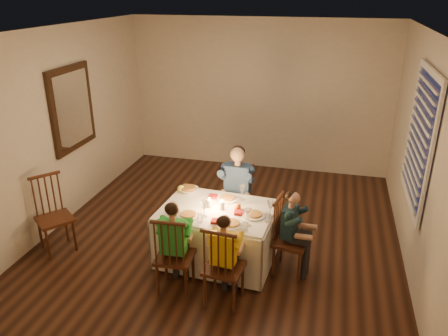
% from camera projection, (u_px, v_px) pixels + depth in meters
% --- Properties ---
extents(ground, '(5.00, 5.00, 0.00)m').
position_uv_depth(ground, '(223.00, 235.00, 5.79)').
color(ground, black).
rests_on(ground, ground).
extents(wall_left, '(0.02, 5.00, 2.60)m').
position_uv_depth(wall_left, '(59.00, 128.00, 5.80)').
color(wall_left, beige).
rests_on(wall_left, ground).
extents(wall_right, '(0.02, 5.00, 2.60)m').
position_uv_depth(wall_right, '(422.00, 159.00, 4.77)').
color(wall_right, beige).
rests_on(wall_right, ground).
extents(wall_back, '(4.50, 0.02, 2.60)m').
position_uv_depth(wall_back, '(259.00, 96.00, 7.52)').
color(wall_back, beige).
rests_on(wall_back, ground).
extents(ceiling, '(5.00, 5.00, 0.00)m').
position_uv_depth(ceiling, '(223.00, 31.00, 4.79)').
color(ceiling, white).
rests_on(ceiling, wall_back).
extents(dining_table, '(1.38, 1.04, 0.65)m').
position_uv_depth(dining_table, '(217.00, 224.00, 5.09)').
color(dining_table, white).
rests_on(dining_table, ground).
extents(chair_adult, '(0.39, 0.37, 0.93)m').
position_uv_depth(chair_adult, '(236.00, 231.00, 5.88)').
color(chair_adult, '#3B1B10').
rests_on(chair_adult, ground).
extents(chair_near_left, '(0.41, 0.39, 0.93)m').
position_uv_depth(chair_near_left, '(176.00, 289.00, 4.75)').
color(chair_near_left, '#3B1B10').
rests_on(chair_near_left, ground).
extents(chair_near_right, '(0.41, 0.40, 0.93)m').
position_uv_depth(chair_near_right, '(224.00, 301.00, 4.57)').
color(chair_near_right, '#3B1B10').
rests_on(chair_near_right, ground).
extents(chair_end, '(0.42, 0.44, 0.93)m').
position_uv_depth(chair_end, '(289.00, 272.00, 5.04)').
color(chair_end, '#3B1B10').
rests_on(chair_end, ground).
extents(chair_extra, '(0.55, 0.55, 0.97)m').
position_uv_depth(chair_extra, '(60.00, 249.00, 5.48)').
color(chair_extra, '#3B1B10').
rests_on(chair_extra, ground).
extents(adult, '(0.44, 0.41, 1.21)m').
position_uv_depth(adult, '(236.00, 231.00, 5.88)').
color(adult, '#305078').
rests_on(adult, ground).
extents(child_green, '(0.37, 0.35, 1.07)m').
position_uv_depth(child_green, '(176.00, 289.00, 4.75)').
color(child_green, green).
rests_on(child_green, ground).
extents(child_yellow, '(0.35, 0.33, 1.02)m').
position_uv_depth(child_yellow, '(224.00, 301.00, 4.57)').
color(child_yellow, yellow).
rests_on(child_yellow, ground).
extents(child_teal, '(0.35, 0.37, 1.02)m').
position_uv_depth(child_teal, '(289.00, 272.00, 5.04)').
color(child_teal, '#162F39').
rests_on(child_teal, ground).
extents(setting_adult, '(0.28, 0.28, 0.02)m').
position_uv_depth(setting_adult, '(227.00, 199.00, 5.23)').
color(setting_adult, white).
rests_on(setting_adult, dining_table).
extents(setting_green, '(0.28, 0.28, 0.02)m').
position_uv_depth(setting_green, '(188.00, 216.00, 4.85)').
color(setting_green, white).
rests_on(setting_green, dining_table).
extents(setting_yellow, '(0.28, 0.28, 0.02)m').
position_uv_depth(setting_yellow, '(232.00, 224.00, 4.67)').
color(setting_yellow, white).
rests_on(setting_yellow, dining_table).
extents(setting_teal, '(0.28, 0.28, 0.02)m').
position_uv_depth(setting_teal, '(254.00, 215.00, 4.85)').
color(setting_teal, white).
rests_on(setting_teal, dining_table).
extents(candle_left, '(0.06, 0.06, 0.10)m').
position_uv_depth(candle_left, '(209.00, 204.00, 5.03)').
color(candle_left, white).
rests_on(candle_left, dining_table).
extents(candle_right, '(0.06, 0.06, 0.10)m').
position_uv_depth(candle_right, '(222.00, 206.00, 4.98)').
color(candle_right, white).
rests_on(candle_right, dining_table).
extents(squash, '(0.09, 0.09, 0.09)m').
position_uv_depth(squash, '(181.00, 189.00, 5.40)').
color(squash, '#F3F240').
rests_on(squash, dining_table).
extents(orange_fruit, '(0.08, 0.08, 0.08)m').
position_uv_depth(orange_fruit, '(238.00, 207.00, 4.98)').
color(orange_fruit, orange).
rests_on(orange_fruit, dining_table).
extents(serving_bowl, '(0.27, 0.27, 0.06)m').
position_uv_depth(serving_bowl, '(188.00, 190.00, 5.42)').
color(serving_bowl, white).
rests_on(serving_bowl, dining_table).
extents(wall_mirror, '(0.06, 0.95, 1.15)m').
position_uv_depth(wall_mirror, '(72.00, 108.00, 5.99)').
color(wall_mirror, black).
rests_on(wall_mirror, wall_left).
extents(window_blinds, '(0.07, 1.34, 1.54)m').
position_uv_depth(window_blinds, '(419.00, 139.00, 4.80)').
color(window_blinds, '#0D1437').
rests_on(window_blinds, wall_right).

